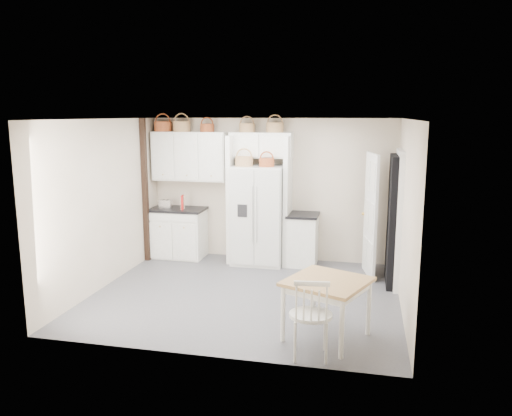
# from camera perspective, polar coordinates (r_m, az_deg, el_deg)

# --- Properties ---
(floor) EXTENTS (4.50, 4.50, 0.00)m
(floor) POSITION_cam_1_polar(r_m,az_deg,el_deg) (7.63, -1.18, -9.81)
(floor) COLOR #48484D
(floor) RESTS_ON ground
(ceiling) EXTENTS (4.50, 4.50, 0.00)m
(ceiling) POSITION_cam_1_polar(r_m,az_deg,el_deg) (7.14, -1.26, 10.13)
(ceiling) COLOR white
(ceiling) RESTS_ON wall_back
(wall_back) EXTENTS (4.50, 0.00, 4.50)m
(wall_back) POSITION_cam_1_polar(r_m,az_deg,el_deg) (9.20, 1.73, 2.12)
(wall_back) COLOR beige
(wall_back) RESTS_ON floor
(wall_left) EXTENTS (0.00, 4.00, 4.00)m
(wall_left) POSITION_cam_1_polar(r_m,az_deg,el_deg) (8.10, -16.88, 0.49)
(wall_left) COLOR beige
(wall_left) RESTS_ON floor
(wall_right) EXTENTS (0.00, 4.00, 4.00)m
(wall_right) POSITION_cam_1_polar(r_m,az_deg,el_deg) (7.10, 16.73, -0.90)
(wall_right) COLOR beige
(wall_right) RESTS_ON floor
(refrigerator) EXTENTS (0.92, 0.74, 1.77)m
(refrigerator) POSITION_cam_1_polar(r_m,az_deg,el_deg) (8.96, 0.35, -0.80)
(refrigerator) COLOR silver
(refrigerator) RESTS_ON floor
(base_cab_left) EXTENTS (0.97, 0.61, 0.89)m
(base_cab_left) POSITION_cam_1_polar(r_m,az_deg,el_deg) (9.55, -8.81, -2.90)
(base_cab_left) COLOR white
(base_cab_left) RESTS_ON floor
(base_cab_right) EXTENTS (0.51, 0.61, 0.89)m
(base_cab_right) POSITION_cam_1_polar(r_m,az_deg,el_deg) (8.98, 5.36, -3.70)
(base_cab_right) COLOR white
(base_cab_right) RESTS_ON floor
(dining_table) EXTENTS (1.15, 1.15, 0.73)m
(dining_table) POSITION_cam_1_polar(r_m,az_deg,el_deg) (6.17, 8.07, -11.36)
(dining_table) COLOR #9E7443
(dining_table) RESTS_ON floor
(windsor_chair) EXTENTS (0.53, 0.49, 0.98)m
(windsor_chair) POSITION_cam_1_polar(r_m,az_deg,el_deg) (5.65, 6.28, -12.05)
(windsor_chair) COLOR white
(windsor_chair) RESTS_ON floor
(counter_left) EXTENTS (1.01, 0.65, 0.04)m
(counter_left) POSITION_cam_1_polar(r_m,az_deg,el_deg) (9.45, -8.89, -0.14)
(counter_left) COLOR black
(counter_left) RESTS_ON base_cab_left
(counter_right) EXTENTS (0.55, 0.65, 0.04)m
(counter_right) POSITION_cam_1_polar(r_m,az_deg,el_deg) (8.88, 5.41, -0.80)
(counter_right) COLOR black
(counter_right) RESTS_ON base_cab_right
(toaster) EXTENTS (0.23, 0.13, 0.16)m
(toaster) POSITION_cam_1_polar(r_m,az_deg,el_deg) (9.45, -10.30, 0.44)
(toaster) COLOR silver
(toaster) RESTS_ON counter_left
(cookbook_red) EXTENTS (0.08, 0.18, 0.26)m
(cookbook_red) POSITION_cam_1_polar(r_m,az_deg,el_deg) (9.31, -8.39, 0.64)
(cookbook_red) COLOR #B31613
(cookbook_red) RESTS_ON counter_left
(cookbook_cream) EXTENTS (0.06, 0.17, 0.25)m
(cookbook_cream) POSITION_cam_1_polar(r_m,az_deg,el_deg) (9.31, -8.38, 0.61)
(cookbook_cream) COLOR beige
(cookbook_cream) RESTS_ON counter_left
(basket_upper_a) EXTENTS (0.33, 0.33, 0.19)m
(basket_upper_a) POSITION_cam_1_polar(r_m,az_deg,el_deg) (9.52, -10.59, 9.14)
(basket_upper_a) COLOR maroon
(basket_upper_a) RESTS_ON upper_cabinet
(basket_upper_b) EXTENTS (0.32, 0.32, 0.19)m
(basket_upper_b) POSITION_cam_1_polar(r_m,az_deg,el_deg) (9.39, -8.49, 9.20)
(basket_upper_b) COLOR #9C6743
(basket_upper_b) RESTS_ON upper_cabinet
(basket_upper_c) EXTENTS (0.26, 0.26, 0.15)m
(basket_upper_c) POSITION_cam_1_polar(r_m,az_deg,el_deg) (9.23, -5.61, 9.11)
(basket_upper_c) COLOR maroon
(basket_upper_c) RESTS_ON upper_cabinet
(basket_bridge_a) EXTENTS (0.28, 0.28, 0.16)m
(basket_bridge_a) POSITION_cam_1_polar(r_m,az_deg,el_deg) (9.02, -1.03, 9.16)
(basket_bridge_a) COLOR #9C6743
(basket_bridge_a) RESTS_ON bridge_cabinet
(basket_bridge_b) EXTENTS (0.31, 0.31, 0.17)m
(basket_bridge_b) POSITION_cam_1_polar(r_m,az_deg,el_deg) (8.92, 2.18, 9.19)
(basket_bridge_b) COLOR #9C6743
(basket_bridge_b) RESTS_ON bridge_cabinet
(basket_fridge_a) EXTENTS (0.31, 0.31, 0.17)m
(basket_fridge_a) POSITION_cam_1_polar(r_m,az_deg,el_deg) (8.78, -1.37, 5.36)
(basket_fridge_a) COLOR #9C6743
(basket_fridge_a) RESTS_ON refrigerator
(basket_fridge_b) EXTENTS (0.26, 0.26, 0.14)m
(basket_fridge_b) POSITION_cam_1_polar(r_m,az_deg,el_deg) (8.69, 1.22, 5.23)
(basket_fridge_b) COLOR maroon
(basket_fridge_b) RESTS_ON refrigerator
(upper_cabinet) EXTENTS (1.40, 0.34, 0.90)m
(upper_cabinet) POSITION_cam_1_polar(r_m,az_deg,el_deg) (9.36, -7.55, 5.88)
(upper_cabinet) COLOR white
(upper_cabinet) RESTS_ON wall_back
(bridge_cabinet) EXTENTS (1.12, 0.34, 0.45)m
(bridge_cabinet) POSITION_cam_1_polar(r_m,az_deg,el_deg) (8.98, 0.60, 7.21)
(bridge_cabinet) COLOR white
(bridge_cabinet) RESTS_ON wall_back
(fridge_panel_left) EXTENTS (0.08, 0.60, 2.30)m
(fridge_panel_left) POSITION_cam_1_polar(r_m,az_deg,el_deg) (9.08, -2.73, 1.04)
(fridge_panel_left) COLOR white
(fridge_panel_left) RESTS_ON floor
(fridge_panel_right) EXTENTS (0.08, 0.60, 2.30)m
(fridge_panel_right) POSITION_cam_1_polar(r_m,az_deg,el_deg) (8.87, 3.64, 0.80)
(fridge_panel_right) COLOR white
(fridge_panel_right) RESTS_ON floor
(trim_post) EXTENTS (0.09, 0.09, 2.60)m
(trim_post) POSITION_cam_1_polar(r_m,az_deg,el_deg) (9.26, -12.55, 1.92)
(trim_post) COLOR black
(trim_post) RESTS_ON floor
(doorway_void) EXTENTS (0.18, 0.85, 2.05)m
(doorway_void) POSITION_cam_1_polar(r_m,az_deg,el_deg) (8.12, 15.50, -1.39)
(doorway_void) COLOR black
(doorway_void) RESTS_ON floor
(door_slab) EXTENTS (0.21, 0.79, 2.05)m
(door_slab) POSITION_cam_1_polar(r_m,az_deg,el_deg) (8.44, 12.95, -0.83)
(door_slab) COLOR white
(door_slab) RESTS_ON floor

